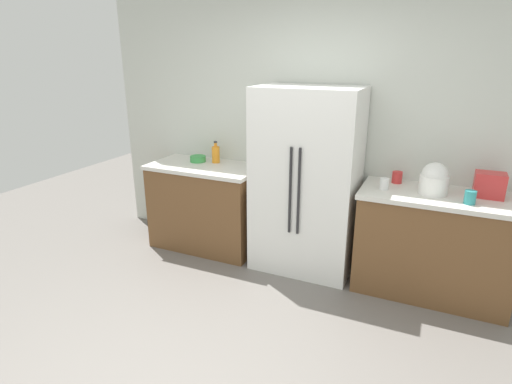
% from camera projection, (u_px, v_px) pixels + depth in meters
% --- Properties ---
extents(ground_plane, '(9.81, 9.81, 0.00)m').
position_uv_depth(ground_plane, '(226.00, 371.00, 2.82)').
color(ground_plane, slate).
extents(kitchen_back_panel, '(4.73, 0.10, 3.08)m').
position_uv_depth(kitchen_back_panel, '(320.00, 107.00, 4.05)').
color(kitchen_back_panel, silver).
rests_on(kitchen_back_panel, ground_plane).
extents(counter_left, '(1.17, 0.64, 0.92)m').
position_uv_depth(counter_left, '(206.00, 206.00, 4.52)').
color(counter_left, brown).
rests_on(counter_left, ground_plane).
extents(counter_right, '(1.28, 0.64, 0.92)m').
position_uv_depth(counter_right, '(432.00, 244.00, 3.62)').
color(counter_right, brown).
rests_on(counter_right, ground_plane).
extents(refrigerator, '(0.96, 0.63, 1.76)m').
position_uv_depth(refrigerator, '(305.00, 182.00, 3.94)').
color(refrigerator, white).
rests_on(refrigerator, ground_plane).
extents(toaster, '(0.23, 0.17, 0.21)m').
position_uv_depth(toaster, '(489.00, 185.00, 3.38)').
color(toaster, red).
rests_on(toaster, counter_right).
extents(rice_cooker, '(0.23, 0.23, 0.27)m').
position_uv_depth(rice_cooker, '(434.00, 180.00, 3.45)').
color(rice_cooker, white).
rests_on(rice_cooker, counter_right).
extents(bottle_a, '(0.08, 0.08, 0.23)m').
position_uv_depth(bottle_a, '(216.00, 154.00, 4.44)').
color(bottle_a, orange).
rests_on(bottle_a, counter_left).
extents(cup_a, '(0.08, 0.08, 0.10)m').
position_uv_depth(cup_a, '(384.00, 184.00, 3.59)').
color(cup_a, white).
rests_on(cup_a, counter_right).
extents(cup_b, '(0.09, 0.09, 0.10)m').
position_uv_depth(cup_b, '(397.00, 177.00, 3.76)').
color(cup_b, red).
rests_on(cup_b, counter_right).
extents(cup_c, '(0.09, 0.09, 0.11)m').
position_uv_depth(cup_c, '(470.00, 197.00, 3.24)').
color(cup_c, teal).
rests_on(cup_c, counter_right).
extents(bowl_a, '(0.17, 0.17, 0.06)m').
position_uv_depth(bowl_a, '(198.00, 159.00, 4.50)').
color(bowl_a, green).
rests_on(bowl_a, counter_left).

